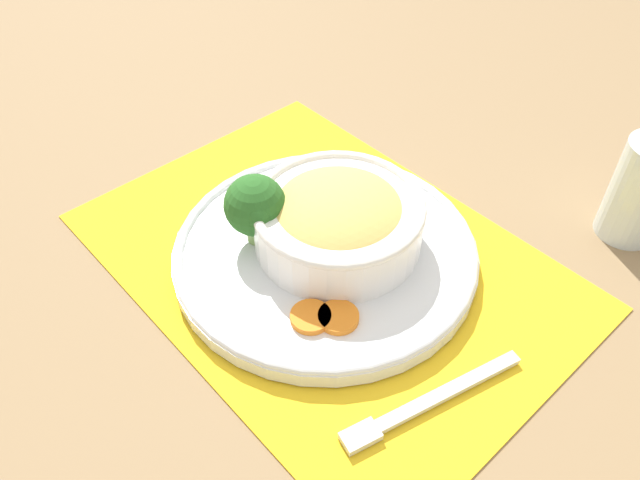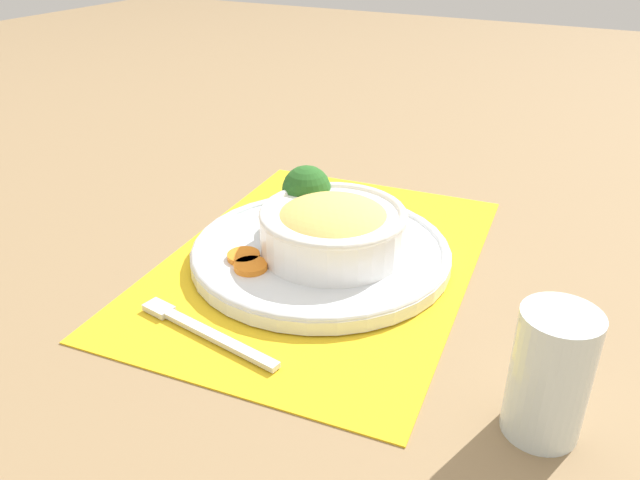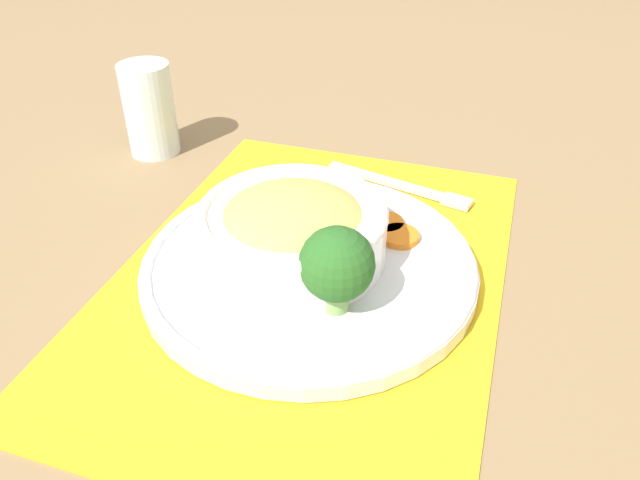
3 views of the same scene
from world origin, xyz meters
The scene contains 9 objects.
ground_plane centered at (0.00, 0.00, 0.00)m, with size 4.00×4.00×0.00m, color #8C704C.
placemat centered at (0.00, 0.00, 0.00)m, with size 0.54×0.41×0.00m.
plate centered at (0.00, 0.00, 0.02)m, with size 0.32×0.32×0.02m.
bowl centered at (0.00, -0.02, 0.05)m, with size 0.18×0.18×0.07m.
broccoli_floret centered at (0.05, 0.05, 0.07)m, with size 0.06×0.06×0.08m.
carrot_slice_near centered at (-0.07, 0.07, 0.02)m, with size 0.04×0.04×0.01m.
carrot_slice_middle centered at (-0.08, 0.05, 0.02)m, with size 0.04×0.04×0.01m.
water_glass centered at (-0.17, -0.30, 0.05)m, with size 0.06×0.06×0.12m.
fork centered at (-0.19, 0.05, 0.01)m, with size 0.04×0.18×0.01m.
Camera 3 is at (0.43, 0.20, 0.38)m, focal length 35.00 mm.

